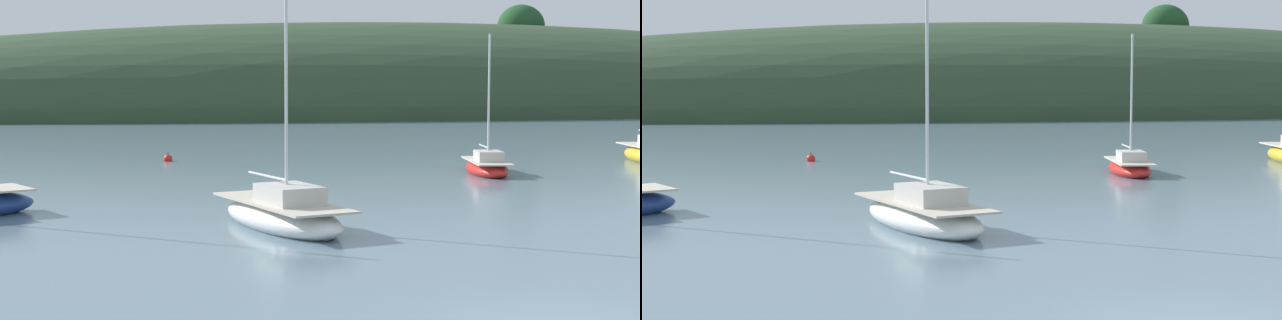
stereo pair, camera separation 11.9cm
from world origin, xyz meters
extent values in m
ellipsoid|color=#2D422B|center=(25.00, 87.85, 0.00)|extent=(150.00, 36.00, 19.87)
ellipsoid|color=#1E4723|center=(39.08, 90.28, 9.79)|extent=(5.48, 4.98, 4.98)
ellipsoid|color=white|center=(-2.84, 12.14, 0.27)|extent=(3.68, 6.55, 0.99)
cube|color=beige|center=(-2.84, 12.14, 0.72)|extent=(3.39, 6.02, 0.06)
cube|color=beige|center=(-2.71, 11.66, 0.99)|extent=(1.85, 2.28, 0.55)
cylinder|color=silver|center=(-2.76, 11.84, 4.44)|extent=(0.09, 0.09, 7.44)
cylinder|color=silver|center=(-3.11, 13.10, 1.39)|extent=(0.76, 2.53, 0.07)
ellipsoid|color=red|center=(8.60, 24.98, 0.21)|extent=(2.58, 5.10, 0.78)
cube|color=beige|center=(8.60, 24.98, 0.56)|extent=(2.37, 4.69, 0.06)
cube|color=beige|center=(8.52, 24.60, 0.80)|extent=(1.36, 1.74, 0.47)
cylinder|color=silver|center=(8.55, 24.74, 3.33)|extent=(0.09, 0.09, 5.53)
cylinder|color=silver|center=(8.75, 25.75, 1.16)|extent=(0.47, 2.02, 0.07)
sphere|color=red|center=(-4.71, 34.15, 0.12)|extent=(0.44, 0.44, 0.44)
cylinder|color=black|center=(-4.71, 34.15, 0.39)|extent=(0.04, 0.04, 0.10)
camera|label=1|loc=(-7.70, -15.09, 4.39)|focal=54.81mm
camera|label=2|loc=(-7.58, -15.11, 4.39)|focal=54.81mm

